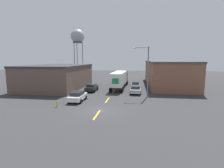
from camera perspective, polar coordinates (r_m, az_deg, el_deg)
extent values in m
plane|color=#333335|center=(22.85, -3.97, -8.63)|extent=(160.00, 160.00, 0.00)
cube|color=gold|center=(21.23, -4.94, -9.96)|extent=(0.20, 3.63, 0.01)
cube|color=gold|center=(28.42, -1.54, -5.25)|extent=(0.20, 3.63, 0.01)
cube|color=gold|center=(35.79, 0.45, -2.46)|extent=(0.20, 3.63, 0.01)
cube|color=brown|center=(42.40, -17.35, 2.14)|extent=(11.75, 18.00, 4.86)
cube|color=#333338|center=(42.22, -17.50, 5.69)|extent=(11.95, 18.20, 0.40)
cube|color=brown|center=(46.85, 17.45, 3.20)|extent=(9.42, 25.10, 5.70)
cube|color=#4C4742|center=(46.70, 17.61, 6.93)|extent=(9.62, 25.30, 0.40)
cube|color=black|center=(45.12, 3.52, 2.24)|extent=(2.39, 2.91, 2.95)
cube|color=white|center=(38.32, 2.33, 1.90)|extent=(2.81, 10.35, 2.70)
cube|color=#198442|center=(33.27, 1.11, 0.95)|extent=(1.32, 0.08, 1.08)
cylinder|color=black|center=(45.52, 5.05, 0.41)|extent=(0.32, 0.99, 0.97)
cylinder|color=black|center=(45.79, 2.07, 0.48)|extent=(0.32, 0.99, 0.97)
cylinder|color=black|center=(44.40, 4.92, 0.22)|extent=(0.32, 0.99, 0.97)
cylinder|color=black|center=(44.68, 1.86, 0.29)|extent=(0.32, 0.99, 0.97)
cylinder|color=black|center=(35.57, 3.57, -1.75)|extent=(0.32, 0.99, 0.97)
cylinder|color=black|center=(35.92, -0.23, -1.63)|extent=(0.32, 0.99, 0.97)
cylinder|color=black|center=(34.20, 3.29, -2.15)|extent=(0.32, 0.99, 0.97)
cylinder|color=black|center=(34.56, -0.65, -2.02)|extent=(0.32, 0.99, 0.97)
cube|color=#B2B2B7|center=(33.94, 7.68, -1.94)|extent=(1.86, 4.52, 0.68)
cube|color=#23282D|center=(33.71, 7.69, -0.97)|extent=(1.64, 2.35, 0.52)
cylinder|color=black|center=(35.39, 9.18, -2.11)|extent=(0.22, 0.70, 0.70)
cylinder|color=black|center=(35.40, 6.17, -2.05)|extent=(0.22, 0.70, 0.70)
cylinder|color=black|center=(32.64, 9.29, -2.98)|extent=(0.22, 0.70, 0.70)
cylinder|color=black|center=(32.64, 6.02, -2.92)|extent=(0.22, 0.70, 0.70)
cube|color=silver|center=(39.99, 7.72, -0.41)|extent=(1.86, 4.52, 0.68)
cube|color=#23282D|center=(39.77, 7.73, 0.42)|extent=(1.64, 2.35, 0.52)
cylinder|color=black|center=(41.44, 9.00, -0.62)|extent=(0.22, 0.70, 0.70)
cylinder|color=black|center=(41.44, 6.43, -0.57)|extent=(0.22, 0.70, 0.70)
cylinder|color=black|center=(38.67, 9.08, -1.24)|extent=(0.22, 0.70, 0.70)
cylinder|color=black|center=(38.67, 6.32, -1.19)|extent=(0.22, 0.70, 0.70)
cube|color=silver|center=(28.01, -11.15, -4.17)|extent=(1.86, 4.52, 0.68)
cube|color=#23282D|center=(27.76, -11.28, -3.02)|extent=(1.64, 2.35, 0.52)
cylinder|color=black|center=(29.11, -8.50, -4.32)|extent=(0.22, 0.70, 0.70)
cylinder|color=black|center=(29.68, -11.95, -4.17)|extent=(0.22, 0.70, 0.70)
cylinder|color=black|center=(26.50, -10.21, -5.61)|extent=(0.22, 0.70, 0.70)
cylinder|color=black|center=(27.13, -13.96, -5.40)|extent=(0.22, 0.70, 0.70)
cube|color=black|center=(36.31, -6.64, -1.26)|extent=(1.86, 4.52, 0.68)
cube|color=#23282D|center=(36.08, -6.71, -0.36)|extent=(1.64, 2.35, 0.52)
cylinder|color=black|center=(37.49, -4.72, -1.46)|extent=(0.22, 0.70, 0.70)
cylinder|color=black|center=(37.94, -7.46, -1.39)|extent=(0.22, 0.70, 0.70)
cylinder|color=black|center=(34.80, -5.72, -2.22)|extent=(0.22, 0.70, 0.70)
cylinder|color=black|center=(35.28, -8.66, -2.14)|extent=(0.22, 0.70, 0.70)
cylinder|color=#47474C|center=(84.35, -9.56, 8.46)|extent=(0.28, 0.28, 14.43)
cylinder|color=#47474C|center=(87.21, -11.29, 8.40)|extent=(0.28, 0.28, 14.43)
cylinder|color=#47474C|center=(83.59, -12.16, 8.40)|extent=(0.28, 0.28, 14.43)
cylinder|color=#4C4C51|center=(85.37, -11.13, 13.13)|extent=(4.72, 4.72, 0.30)
sphere|color=#939EA8|center=(85.68, -11.19, 15.06)|extent=(6.34, 6.34, 6.34)
cylinder|color=slate|center=(30.57, 11.63, 3.74)|extent=(0.20, 0.20, 8.65)
cylinder|color=slate|center=(30.50, 9.55, 11.63)|extent=(2.41, 0.11, 0.11)
ellipsoid|color=silver|center=(30.48, 7.23, 11.49)|extent=(0.56, 0.32, 0.22)
cylinder|color=gold|center=(25.50, -17.49, -6.37)|extent=(0.22, 0.22, 0.73)
sphere|color=gold|center=(25.40, -17.53, -5.43)|extent=(0.20, 0.20, 0.20)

